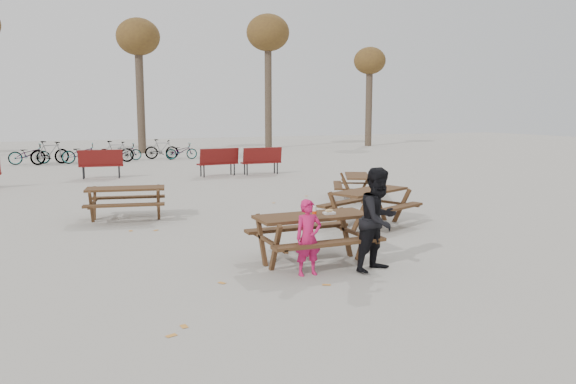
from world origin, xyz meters
name	(u,v)px	position (x,y,z in m)	size (l,w,h in m)	color
ground	(312,263)	(0.00, 0.00, 0.00)	(80.00, 80.00, 0.00)	gray
main_picnic_table	(313,226)	(0.00, 0.00, 0.59)	(1.80, 1.45, 0.78)	#371E14
food_tray	(329,213)	(0.26, -0.06, 0.79)	(0.18, 0.11, 0.04)	silver
bread_roll	(329,210)	(0.26, -0.06, 0.83)	(0.14, 0.06, 0.05)	tan
soda_bottle	(314,212)	(-0.03, -0.13, 0.85)	(0.07, 0.07, 0.17)	silver
child	(308,238)	(-0.34, -0.57, 0.56)	(0.41, 0.27, 1.12)	#BE1753
adult	(379,220)	(0.73, -0.77, 0.78)	(0.76, 0.59, 1.56)	black
picnic_table_east	(370,208)	(2.32, 2.10, 0.38)	(1.78, 1.43, 0.77)	#371E14
picnic_table_north	(126,204)	(-2.27, 4.78, 0.36)	(1.67, 1.34, 0.72)	#371E14
picnic_table_far	(357,187)	(3.83, 5.29, 0.33)	(1.55, 1.25, 0.67)	#371E14
park_bench_row	(147,164)	(-0.68, 12.12, 0.52)	(11.00, 2.01, 1.03)	maroon
bicycle_row	(102,152)	(-1.59, 19.49, 0.47)	(8.47, 1.87, 1.05)	black
tree_row	(135,41)	(0.90, 25.15, 6.19)	(32.17, 3.52, 8.26)	#382B21
fallen_leaves	(282,229)	(0.50, 2.50, 0.00)	(11.00, 11.00, 0.01)	orange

